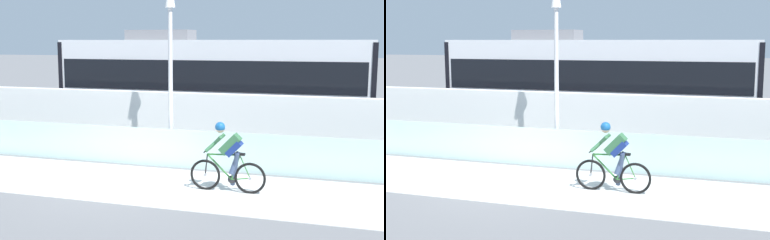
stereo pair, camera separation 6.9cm
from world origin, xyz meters
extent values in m
plane|color=slate|center=(0.00, 0.00, 0.00)|extent=(200.00, 200.00, 0.00)
cube|color=silver|center=(0.00, 0.00, 0.01)|extent=(32.00, 3.20, 0.01)
cube|color=silver|center=(0.00, 1.85, 0.52)|extent=(32.00, 0.05, 1.05)
cube|color=silver|center=(0.00, 3.65, 0.93)|extent=(32.00, 0.36, 1.87)
cube|color=#595654|center=(0.00, 6.13, 0.00)|extent=(32.00, 0.08, 0.01)
cube|color=#595654|center=(0.00, 7.57, 0.00)|extent=(32.00, 0.08, 0.01)
cube|color=silver|center=(0.46, 6.85, 1.90)|extent=(11.00, 2.50, 3.10)
cube|color=black|center=(0.46, 6.85, 2.25)|extent=(10.56, 2.54, 1.04)
cube|color=red|center=(0.46, 6.85, 0.53)|extent=(10.78, 2.53, 0.28)
cube|color=slate|center=(-1.52, 6.85, 3.63)|extent=(2.40, 1.10, 0.36)
cube|color=#232326|center=(-3.06, 6.85, 0.36)|extent=(1.40, 1.88, 0.20)
cylinder|color=black|center=(-3.06, 6.13, 0.30)|extent=(0.60, 0.10, 0.60)
cylinder|color=black|center=(-3.06, 7.57, 0.30)|extent=(0.60, 0.10, 0.60)
cube|color=#232326|center=(3.98, 6.85, 0.36)|extent=(1.40, 1.88, 0.20)
cylinder|color=black|center=(3.98, 6.13, 0.30)|extent=(0.60, 0.10, 0.60)
cylinder|color=black|center=(3.98, 7.57, 0.30)|extent=(0.60, 0.10, 0.60)
cube|color=black|center=(-4.99, 6.85, 1.90)|extent=(0.16, 2.54, 2.94)
cube|color=black|center=(5.91, 6.85, 1.90)|extent=(0.16, 2.54, 2.94)
torus|color=black|center=(2.17, 0.00, 0.36)|extent=(0.72, 0.06, 0.72)
cylinder|color=#99999E|center=(2.17, 0.00, 0.36)|extent=(0.07, 0.10, 0.07)
torus|color=black|center=(3.22, 0.00, 0.36)|extent=(0.72, 0.06, 0.72)
cylinder|color=#99999E|center=(3.22, 0.00, 0.36)|extent=(0.07, 0.10, 0.07)
cylinder|color=#337233|center=(2.51, 0.00, 0.57)|extent=(0.60, 0.04, 0.58)
cylinder|color=#337233|center=(2.88, 0.00, 0.59)|extent=(0.22, 0.04, 0.59)
cylinder|color=#337233|center=(2.60, 0.00, 0.86)|extent=(0.76, 0.04, 0.07)
cylinder|color=#337233|center=(3.01, 0.00, 0.33)|extent=(0.43, 0.03, 0.09)
cylinder|color=#337233|center=(3.10, 0.00, 0.62)|extent=(0.27, 0.02, 0.53)
cylinder|color=black|center=(2.19, 0.00, 0.60)|extent=(0.08, 0.03, 0.49)
cube|color=black|center=(2.97, 0.00, 0.90)|extent=(0.24, 0.10, 0.05)
cylinder|color=black|center=(2.22, 0.00, 0.95)|extent=(0.03, 0.58, 0.03)
cylinder|color=#262628|center=(2.79, 0.00, 0.30)|extent=(0.18, 0.02, 0.18)
cube|color=#33663F|center=(2.75, 0.00, 1.11)|extent=(0.50, 0.28, 0.51)
cube|color=navy|center=(2.85, 0.00, 1.02)|extent=(0.38, 0.30, 0.38)
sphere|color=beige|center=(2.51, 0.00, 1.46)|extent=(0.20, 0.20, 0.20)
sphere|color=#195999|center=(2.51, 0.00, 1.49)|extent=(0.23, 0.23, 0.23)
cylinder|color=#33663F|center=(2.40, 0.00, 1.12)|extent=(0.44, 0.41, 0.41)
cylinder|color=#33663F|center=(2.40, 0.00, 1.12)|extent=(0.44, 0.41, 0.41)
cylinder|color=#384766|center=(2.86, 0.00, 0.55)|extent=(0.29, 0.33, 0.80)
cylinder|color=#384766|center=(2.86, 0.00, 0.69)|extent=(0.29, 0.33, 0.54)
cylinder|color=gray|center=(0.55, 2.15, 0.10)|extent=(0.24, 0.24, 0.20)
cylinder|color=silver|center=(0.55, 2.15, 2.20)|extent=(0.12, 0.12, 4.20)
camera|label=1|loc=(5.41, -11.26, 3.42)|focal=48.89mm
camera|label=2|loc=(5.48, -11.24, 3.42)|focal=48.89mm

